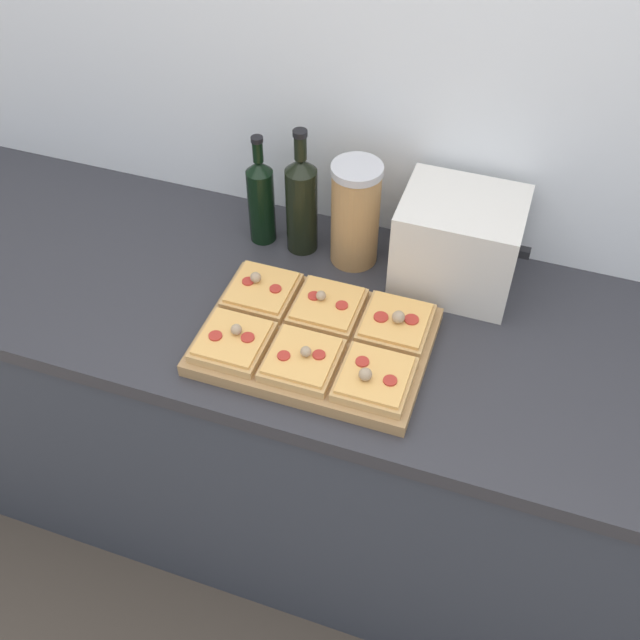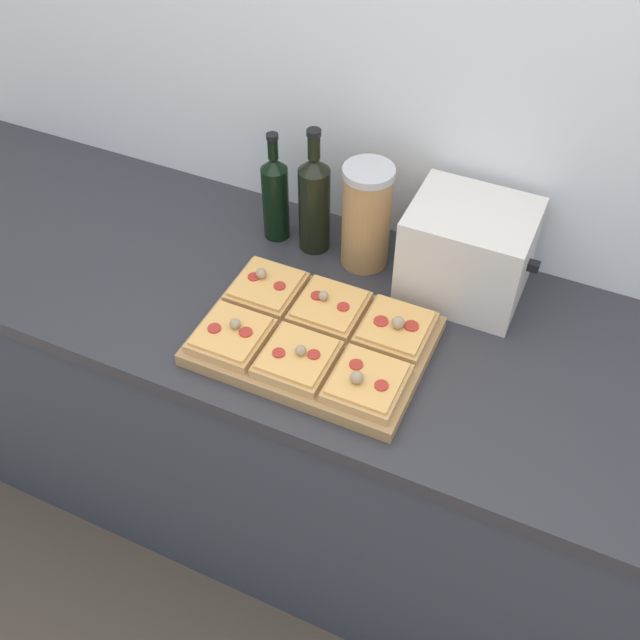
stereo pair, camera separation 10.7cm
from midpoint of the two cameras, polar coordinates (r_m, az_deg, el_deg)
The scene contains 14 objects.
ground_plane at distance 2.23m, azimuth -1.84°, elevation -22.13°, with size 12.00×12.00×0.00m, color #4C4238.
wall_back at distance 1.70m, azimuth 5.43°, elevation 16.81°, with size 6.00×0.06×2.50m.
kitchen_counter at distance 1.98m, azimuth 1.11°, elevation -9.03°, with size 2.63×0.67×0.89m.
cutting_board at distance 1.57m, azimuth -2.30°, elevation -1.70°, with size 0.47×0.34×0.03m, color #A37A4C.
pizza_slice_back_left at distance 1.65m, azimuth -6.31°, elevation 2.20°, with size 0.14×0.15×0.05m.
pizza_slice_back_center at distance 1.60m, azimuth -1.34°, elevation 0.99°, with size 0.14×0.15×0.05m.
pizza_slice_back_right at distance 1.57m, azimuth 3.88°, elevation -0.28°, with size 0.14×0.15×0.06m.
pizza_slice_front_left at distance 1.55m, azimuth -8.63°, elevation -1.65°, with size 0.14×0.15×0.05m.
pizza_slice_front_center at distance 1.50m, azimuth -3.40°, elevation -3.06°, with size 0.14×0.15×0.05m.
pizza_slice_front_right at distance 1.47m, azimuth 2.11°, elevation -4.52°, with size 0.14×0.15×0.05m.
olive_oil_bottle at distance 1.78m, azimuth -6.25°, elevation 9.10°, with size 0.06×0.06×0.28m.
wine_bottle at distance 1.74m, azimuth -3.20°, elevation 8.89°, with size 0.07×0.07×0.32m.
grain_jar_tall at distance 1.71m, azimuth 0.90°, elevation 8.02°, with size 0.11×0.11×0.26m.
toaster_oven at distance 1.67m, azimuth 8.70°, elevation 5.78°, with size 0.29×0.22×0.22m.
Camera 1 is at (0.29, -0.79, 2.06)m, focal length 42.00 mm.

